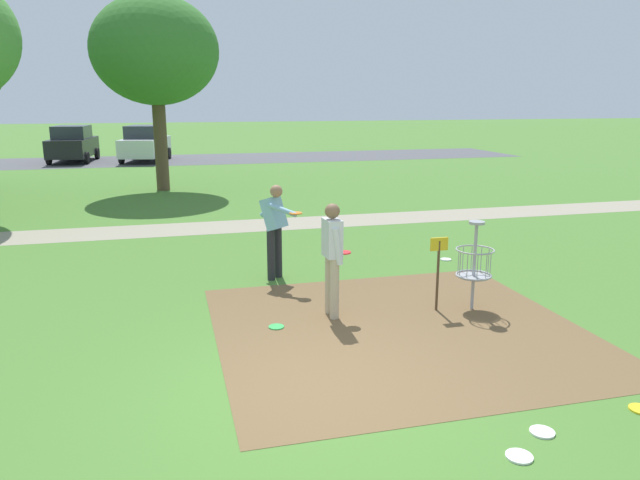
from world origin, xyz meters
TOP-DOWN VIEW (x-y plane):
  - ground_plane at (0.00, 0.00)m, footprint 160.00×160.00m
  - dirt_tee_pad at (1.54, 1.41)m, footprint 5.09×4.88m
  - disc_golf_basket at (2.88, 1.91)m, footprint 0.98×0.58m
  - player_foreground_watching at (0.76, 2.17)m, footprint 0.41×0.48m
  - player_throwing at (0.29, 4.26)m, footprint 0.66×1.09m
  - frisbee_by_tee at (1.44, -1.75)m, footprint 0.25×0.25m
  - frisbee_mid_grass at (3.85, 4.65)m, footprint 0.22×0.22m
  - frisbee_far_left at (-0.13, 1.91)m, footprint 0.22×0.22m
  - frisbee_scattered_b at (1.88, -1.45)m, footprint 0.24×0.24m
  - tree_mid_left at (-1.67, 15.87)m, footprint 4.30×4.30m
  - parking_lot_strip at (0.00, 26.86)m, footprint 36.00×6.00m
  - parked_car_leftmost at (-6.13, 27.15)m, footprint 2.25×4.34m
  - parked_car_center_left at (-2.53, 26.49)m, footprint 2.65×4.49m
  - gravel_path at (0.00, 8.98)m, footprint 40.00×1.55m

SIDE VIEW (x-z plane):
  - ground_plane at x=0.00m, z-range 0.00..0.00m
  - gravel_path at x=0.00m, z-range 0.00..0.00m
  - parking_lot_strip at x=0.00m, z-range 0.00..0.01m
  - dirt_tee_pad at x=1.54m, z-range 0.00..0.01m
  - frisbee_by_tee at x=1.44m, z-range 0.00..0.02m
  - frisbee_mid_grass at x=3.85m, z-range 0.00..0.02m
  - frisbee_far_left at x=-0.13m, z-range 0.00..0.02m
  - frisbee_scattered_b at x=1.88m, z-range 0.00..0.02m
  - disc_golf_basket at x=2.88m, z-range 0.06..1.45m
  - parked_car_leftmost at x=-6.13m, z-range 0.00..1.84m
  - parked_car_center_left at x=-2.53m, z-range 0.00..1.84m
  - player_foreground_watching at x=0.76m, z-range 0.11..1.82m
  - player_throwing at x=0.29m, z-range 0.13..1.84m
  - tree_mid_left at x=-1.67m, z-range 1.45..8.06m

